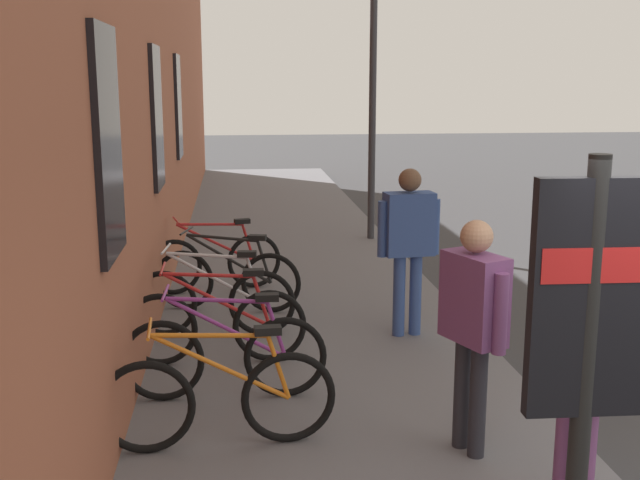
# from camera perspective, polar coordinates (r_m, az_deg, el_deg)

# --- Properties ---
(ground) EXTENTS (60.00, 60.00, 0.00)m
(ground) POSITION_cam_1_polar(r_m,az_deg,el_deg) (10.52, 14.07, -4.16)
(ground) COLOR #38383A
(sidewalk_pavement) EXTENTS (24.00, 3.50, 0.12)m
(sidewalk_pavement) POSITION_cam_1_polar(r_m,az_deg,el_deg) (11.82, -1.95, -1.73)
(sidewalk_pavement) COLOR slate
(sidewalk_pavement) RESTS_ON ground
(bicycle_beside_lamp) EXTENTS (0.48, 1.77, 0.97)m
(bicycle_beside_lamp) POSITION_cam_1_polar(r_m,az_deg,el_deg) (5.90, -7.42, -11.52)
(bicycle_beside_lamp) COLOR black
(bicycle_beside_lamp) RESTS_ON sidewalk_pavement
(bicycle_mid_rack) EXTENTS (0.48, 1.77, 0.97)m
(bicycle_mid_rack) POSITION_cam_1_polar(r_m,az_deg,el_deg) (6.74, -7.01, -8.47)
(bicycle_mid_rack) COLOR black
(bicycle_mid_rack) RESTS_ON sidewalk_pavement
(bicycle_end_of_row) EXTENTS (0.48, 1.77, 0.97)m
(bicycle_end_of_row) POSITION_cam_1_polar(r_m,az_deg,el_deg) (7.55, -7.67, -6.21)
(bicycle_end_of_row) COLOR black
(bicycle_end_of_row) RESTS_ON sidewalk_pavement
(bicycle_under_window) EXTENTS (0.48, 1.77, 0.97)m
(bicycle_under_window) POSITION_cam_1_polar(r_m,az_deg,el_deg) (8.35, -7.86, -4.45)
(bicycle_under_window) COLOR black
(bicycle_under_window) RESTS_ON sidewalk_pavement
(bicycle_leaning_wall) EXTENTS (0.59, 1.73, 0.97)m
(bicycle_leaning_wall) POSITION_cam_1_polar(r_m,az_deg,el_deg) (9.21, -6.81, -2.87)
(bicycle_leaning_wall) COLOR black
(bicycle_leaning_wall) RESTS_ON sidewalk_pavement
(bicycle_far_end) EXTENTS (0.56, 1.74, 0.97)m
(bicycle_far_end) POSITION_cam_1_polar(r_m,az_deg,el_deg) (10.09, -7.72, -1.59)
(bicycle_far_end) COLOR black
(bicycle_far_end) RESTS_ON sidewalk_pavement
(transit_info_sign) EXTENTS (0.11, 0.55, 2.40)m
(transit_info_sign) POSITION_cam_1_polar(r_m,az_deg,el_deg) (3.72, 19.12, -6.38)
(transit_info_sign) COLOR black
(transit_info_sign) RESTS_ON sidewalk_pavement
(pedestrian_near_bus) EXTENTS (0.62, 0.42, 1.75)m
(pedestrian_near_bus) POSITION_cam_1_polar(r_m,az_deg,el_deg) (5.67, 11.25, -5.33)
(pedestrian_near_bus) COLOR #26262D
(pedestrian_near_bus) RESTS_ON sidewalk_pavement
(pedestrian_crossing_street) EXTENTS (0.64, 0.40, 1.77)m
(pedestrian_crossing_street) POSITION_cam_1_polar(r_m,az_deg,el_deg) (5.01, 18.77, -7.92)
(pedestrian_crossing_street) COLOR #723F72
(pedestrian_crossing_street) RESTS_ON sidewalk_pavement
(pedestrian_by_facade) EXTENTS (0.31, 0.68, 1.80)m
(pedestrian_by_facade) POSITION_cam_1_polar(r_m,az_deg,el_deg) (8.19, 6.56, 0.38)
(pedestrian_by_facade) COLOR #334C8C
(pedestrian_by_facade) RESTS_ON sidewalk_pavement
(street_lamp) EXTENTS (0.28, 0.28, 5.10)m
(street_lamp) POSITION_cam_1_polar(r_m,az_deg,el_deg) (13.13, 3.94, 13.20)
(street_lamp) COLOR #333338
(street_lamp) RESTS_ON sidewalk_pavement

